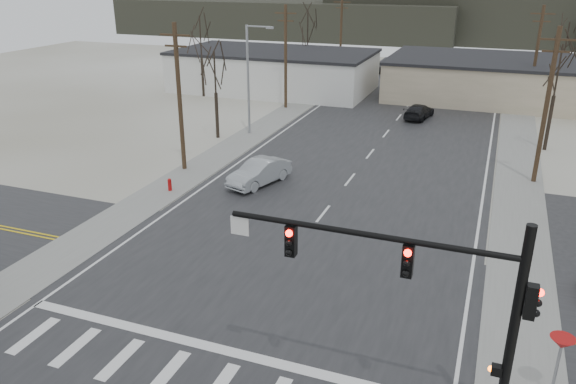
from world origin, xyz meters
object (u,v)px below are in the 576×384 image
(car_far_a, at_px, (419,111))
(car_far_b, at_px, (374,70))
(sedan_crossing, at_px, (259,172))
(fire_hydrant, at_px, (170,185))
(traffic_signal_mast, at_px, (444,296))

(car_far_a, bearing_deg, car_far_b, -57.42)
(sedan_crossing, xyz_separation_m, car_far_a, (7.16, 21.16, -0.13))
(fire_hydrant, xyz_separation_m, car_far_b, (2.97, 45.52, 0.20))
(traffic_signal_mast, bearing_deg, car_far_b, 104.21)
(fire_hydrant, distance_m, car_far_b, 45.61)
(car_far_b, bearing_deg, traffic_signal_mast, -68.66)
(sedan_crossing, xyz_separation_m, car_far_b, (-1.87, 42.38, -0.20))
(car_far_a, distance_m, car_far_b, 23.06)
(traffic_signal_mast, relative_size, car_far_a, 1.95)
(traffic_signal_mast, distance_m, sedan_crossing, 22.16)
(fire_hydrant, bearing_deg, traffic_signal_mast, -38.13)
(car_far_b, bearing_deg, car_far_a, -59.82)
(traffic_signal_mast, distance_m, car_far_b, 61.74)
(fire_hydrant, relative_size, car_far_b, 0.25)
(car_far_b, bearing_deg, fire_hydrant, -86.60)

